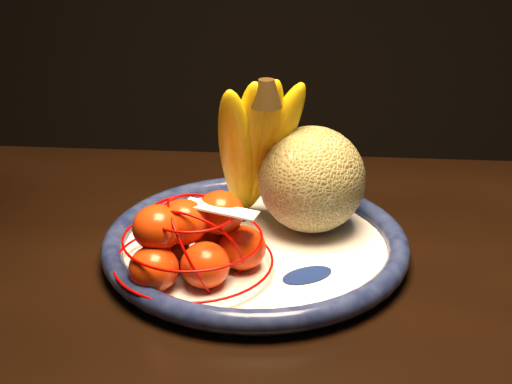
{
  "coord_description": "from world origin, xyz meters",
  "views": [
    {
      "loc": [
        0.24,
        -0.55,
        1.13
      ],
      "look_at": [
        0.21,
        0.14,
        0.82
      ],
      "focal_mm": 50.0,
      "sensor_mm": 36.0,
      "label": 1
    }
  ],
  "objects_px": {
    "fruit_bowl": "(255,244)",
    "cantaloupe": "(312,180)",
    "banana_bunch": "(254,143)",
    "mandarin_bag": "(193,241)"
  },
  "relations": [
    {
      "from": "fruit_bowl",
      "to": "banana_bunch",
      "type": "bearing_deg",
      "value": 94.41
    },
    {
      "from": "fruit_bowl",
      "to": "mandarin_bag",
      "type": "height_order",
      "value": "mandarin_bag"
    },
    {
      "from": "fruit_bowl",
      "to": "cantaloupe",
      "type": "bearing_deg",
      "value": 36.22
    },
    {
      "from": "banana_bunch",
      "to": "mandarin_bag",
      "type": "relative_size",
      "value": 0.92
    },
    {
      "from": "fruit_bowl",
      "to": "cantaloupe",
      "type": "xyz_separation_m",
      "value": [
        0.06,
        0.04,
        0.06
      ]
    },
    {
      "from": "cantaloupe",
      "to": "fruit_bowl",
      "type": "bearing_deg",
      "value": -143.78
    },
    {
      "from": "cantaloupe",
      "to": "banana_bunch",
      "type": "relative_size",
      "value": 0.62
    },
    {
      "from": "fruit_bowl",
      "to": "banana_bunch",
      "type": "relative_size",
      "value": 1.72
    },
    {
      "from": "cantaloupe",
      "to": "mandarin_bag",
      "type": "relative_size",
      "value": 0.57
    },
    {
      "from": "cantaloupe",
      "to": "banana_bunch",
      "type": "distance_m",
      "value": 0.07
    }
  ]
}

